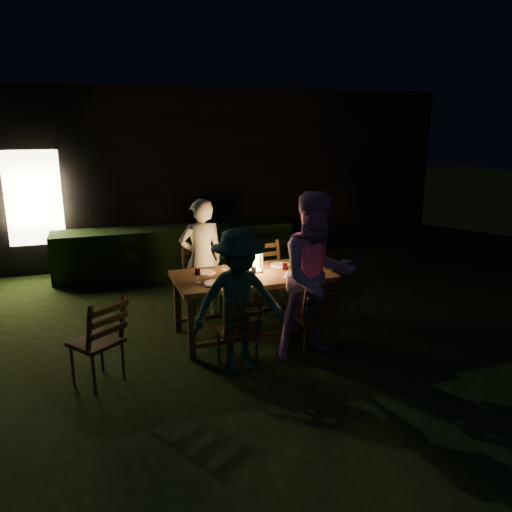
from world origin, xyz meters
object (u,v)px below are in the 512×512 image
object	(u,v)px
person_house_side	(201,259)
ice_bucket	(244,258)
chair_near_left	(238,344)
person_opp_left	(239,301)
chair_end	(340,302)
person_opp_right	(317,277)
lantern	(256,260)
chair_far_left	(203,296)
chair_spare	(99,356)
side_table	(244,272)
bottle_bucket_a	(242,256)
bottle_bucket_b	(247,254)
bottle_table	(234,264)
dining_table	(253,280)
chair_far_right	(271,288)
chair_near_right	(313,329)

from	to	relation	value
person_house_side	ice_bucket	bearing A→B (deg)	170.03
chair_near_left	person_opp_left	distance (m)	0.51
chair_end	person_opp_right	distance (m)	1.32
lantern	chair_far_left	bearing A→B (deg)	126.49
chair_near_left	ice_bucket	bearing A→B (deg)	65.65
chair_far_left	lantern	distance (m)	1.10
chair_spare	person_opp_right	size ratio (longest dim) A/B	0.52
chair_spare	side_table	size ratio (longest dim) A/B	1.44
ice_bucket	person_opp_left	bearing A→B (deg)	-108.88
bottle_bucket_a	bottle_bucket_b	size ratio (longest dim) A/B	1.00
chair_far_left	chair_spare	world-z (taller)	chair_spare
chair_far_left	bottle_table	distance (m)	1.02
side_table	person_opp_right	bearing A→B (deg)	-76.47
chair_far_left	person_opp_right	distance (m)	1.94
chair_far_left	person_house_side	xyz separation A→B (m)	(0.00, 0.05, 0.52)
dining_table	person_opp_left	bearing A→B (deg)	-118.76
chair_spare	person_opp_left	bearing A→B (deg)	-43.15
dining_table	chair_end	bearing A→B (deg)	0.07
chair_end	person_opp_left	size ratio (longest dim) A/B	0.59
chair_far_right	chair_far_left	bearing A→B (deg)	-5.77
bottle_table	dining_table	bearing A→B (deg)	1.62
chair_near_left	bottle_bucket_b	distance (m)	1.75
chair_near_right	chair_end	size ratio (longest dim) A/B	1.12
chair_far_left	bottle_bucket_a	size ratio (longest dim) A/B	3.08
chair_end	bottle_table	xyz separation A→B (m)	(-1.48, -0.04, 0.66)
chair_near_left	chair_end	size ratio (longest dim) A/B	0.99
dining_table	ice_bucket	distance (m)	0.73
chair_far_left	chair_far_right	world-z (taller)	chair_far_left
chair_end	side_table	size ratio (longest dim) A/B	1.33
dining_table	chair_far_right	bearing A→B (deg)	54.57
person_opp_left	lantern	size ratio (longest dim) A/B	4.45
chair_near_right	chair_far_right	distance (m)	1.54
chair_near_left	person_opp_right	bearing A→B (deg)	-6.50
chair_near_right	chair_end	bearing A→B (deg)	42.32
dining_table	person_opp_right	bearing A→B (deg)	-61.24
person_house_side	chair_near_left	bearing A→B (deg)	90.04
chair_spare	ice_bucket	xyz separation A→B (m)	(1.98, 1.39, 0.50)
chair_near_right	person_house_side	bearing A→B (deg)	117.11
person_house_side	side_table	distance (m)	0.62
chair_far_left	bottle_table	world-z (taller)	bottle_table
bottle_bucket_b	side_table	bearing A→B (deg)	-141.34
chair_far_right	chair_end	distance (m)	1.03
chair_spare	bottle_bucket_a	distance (m)	2.42
side_table	bottle_bucket_a	size ratio (longest dim) A/B	2.15
dining_table	chair_end	distance (m)	1.31
bottle_table	ice_bucket	world-z (taller)	bottle_table
person_opp_right	bottle_table	bearing A→B (deg)	130.49
chair_far_left	person_house_side	size ratio (longest dim) A/B	0.60
chair_far_right	lantern	xyz separation A→B (m)	(-0.48, -0.73, 0.66)
person_house_side	ice_bucket	xyz separation A→B (m)	(0.58, -0.08, -0.02)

